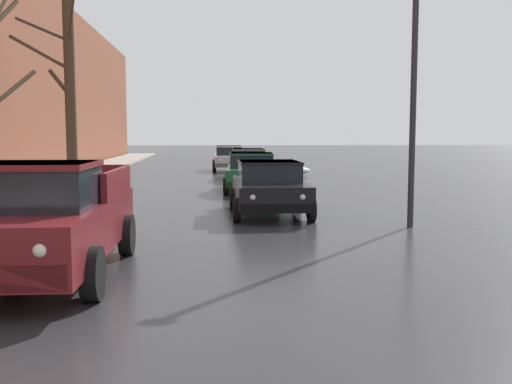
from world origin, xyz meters
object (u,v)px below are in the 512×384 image
object	(u,v)px
bare_tree_far_down_block	(69,91)
sedan_green_parked_kerbside_mid	(251,171)
sedan_black_parked_kerbside_close	(269,186)
sedan_grey_parked_far_down_block	(248,163)
pickup_truck_maroon_approaching_near_lane	(42,219)
street_lamp_post	(414,69)
sedan_silver_queued_behind_truck	(229,158)

from	to	relation	value
bare_tree_far_down_block	sedan_green_parked_kerbside_mid	bearing A→B (deg)	-15.76
sedan_black_parked_kerbside_close	sedan_grey_parked_far_down_block	size ratio (longest dim) A/B	0.95
pickup_truck_maroon_approaching_near_lane	street_lamp_post	xyz separation A→B (m)	(7.13, 4.24, 2.73)
bare_tree_far_down_block	sedan_black_parked_kerbside_close	xyz separation A→B (m)	(7.02, -8.31, -3.04)
sedan_silver_queued_behind_truck	street_lamp_post	xyz separation A→B (m)	(3.52, -20.50, 2.86)
pickup_truck_maroon_approaching_near_lane	street_lamp_post	world-z (taller)	street_lamp_post
street_lamp_post	sedan_silver_queued_behind_truck	bearing A→B (deg)	99.74
pickup_truck_maroon_approaching_near_lane	sedan_black_parked_kerbside_close	distance (m)	7.68
pickup_truck_maroon_approaching_near_lane	sedan_black_parked_kerbside_close	size ratio (longest dim) A/B	1.25
bare_tree_far_down_block	sedan_green_parked_kerbside_mid	world-z (taller)	bare_tree_far_down_block
bare_tree_far_down_block	sedan_grey_parked_far_down_block	world-z (taller)	bare_tree_far_down_block
sedan_grey_parked_far_down_block	bare_tree_far_down_block	bearing A→B (deg)	-153.12
pickup_truck_maroon_approaching_near_lane	sedan_black_parked_kerbside_close	xyz separation A→B (m)	(4.08, 6.51, -0.13)
sedan_green_parked_kerbside_mid	sedan_silver_queued_behind_truck	xyz separation A→B (m)	(-0.45, 11.90, -0.00)
pickup_truck_maroon_approaching_near_lane	street_lamp_post	size ratio (longest dim) A/B	0.76
pickup_truck_maroon_approaching_near_lane	sedan_grey_parked_far_down_block	world-z (taller)	pickup_truck_maroon_approaching_near_lane
bare_tree_far_down_block	sedan_grey_parked_far_down_block	size ratio (longest dim) A/B	1.74
sedan_silver_queued_behind_truck	street_lamp_post	size ratio (longest dim) A/B	0.61
pickup_truck_maroon_approaching_near_lane	sedan_grey_parked_far_down_block	size ratio (longest dim) A/B	1.18
pickup_truck_maroon_approaching_near_lane	sedan_black_parked_kerbside_close	world-z (taller)	pickup_truck_maroon_approaching_near_lane
bare_tree_far_down_block	street_lamp_post	distance (m)	14.61
bare_tree_far_down_block	sedan_black_parked_kerbside_close	bearing A→B (deg)	-49.82
pickup_truck_maroon_approaching_near_lane	street_lamp_post	distance (m)	8.74
sedan_green_parked_kerbside_mid	sedan_grey_parked_far_down_block	world-z (taller)	same
sedan_grey_parked_far_down_block	sedan_silver_queued_behind_truck	bearing A→B (deg)	96.40
sedan_black_parked_kerbside_close	street_lamp_post	bearing A→B (deg)	-36.57
pickup_truck_maroon_approaching_near_lane	sedan_silver_queued_behind_truck	size ratio (longest dim) A/B	1.25
pickup_truck_maroon_approaching_near_lane	street_lamp_post	bearing A→B (deg)	30.73
sedan_green_parked_kerbside_mid	sedan_black_parked_kerbside_close	bearing A→B (deg)	-89.83
street_lamp_post	sedan_black_parked_kerbside_close	bearing A→B (deg)	143.43
sedan_green_parked_kerbside_mid	bare_tree_far_down_block	bearing A→B (deg)	164.24
sedan_black_parked_kerbside_close	sedan_green_parked_kerbside_mid	distance (m)	6.34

